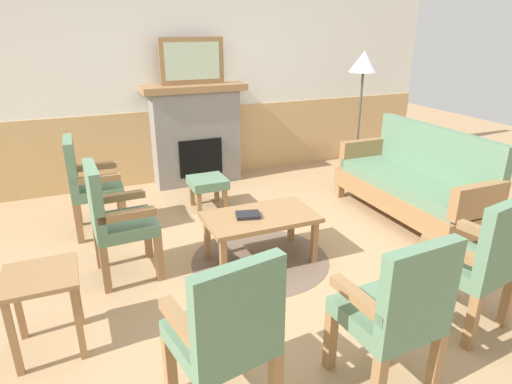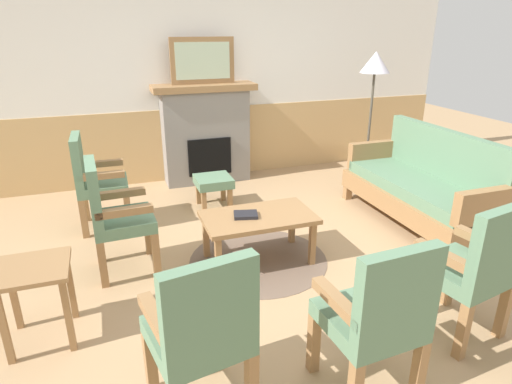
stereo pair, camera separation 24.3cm
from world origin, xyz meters
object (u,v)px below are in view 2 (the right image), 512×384
Objects in this scene: fireplace at (206,133)px; footstool at (213,183)px; armchair_by_window_left at (113,213)px; armchair_near_fireplace at (94,178)px; armchair_front_center at (474,265)px; armchair_corner_left at (202,329)px; couch at (421,187)px; book_on_table at (246,215)px; framed_picture at (203,61)px; side_table at (35,282)px; armchair_front_left at (378,314)px; floor_lamp_by_couch at (375,71)px; coffee_table at (258,221)px.

fireplace is 1.00m from footstool.
armchair_near_fireplace is at bearing 98.50° from armchair_by_window_left.
armchair_front_center is at bearing -37.19° from armchair_by_window_left.
armchair_corner_left is (0.51, -2.64, 0.00)m from armchair_near_fireplace.
armchair_near_fireplace is 3.46m from armchair_front_center.
couch reaches higher than book_on_table.
framed_picture is 2.97m from couch.
side_table is at bearing 133.54° from armchair_corner_left.
footstool is at bearing 48.64° from side_table.
armchair_front_left and armchair_corner_left have the same top height.
armchair_near_fireplace is (-1.21, 1.19, 0.08)m from book_on_table.
armchair_corner_left is 0.58× the size of floor_lamp_by_couch.
couch is 2.25m from footstool.
footstool is 2.89m from armchair_corner_left.
armchair_front_center is at bearing -48.60° from armchair_near_fireplace.
armchair_front_left is at bearing -82.82° from book_on_table.
framed_picture is at bearing 103.79° from armchair_front_center.
armchair_by_window_left is (-1.25, -2.03, -1.02)m from framed_picture.
side_table is (-1.70, -0.51, 0.05)m from coffee_table.
couch is 2.55m from armchair_front_left.
couch reaches higher than side_table.
side_table is (-0.52, -0.74, -0.10)m from armchair_by_window_left.
floor_lamp_by_couch is at bearing 20.85° from armchair_by_window_left.
armchair_front_left is (1.42, -2.83, 0.00)m from armchair_near_fireplace.
side_table is at bearing -152.20° from floor_lamp_by_couch.
framed_picture is 2.11m from floor_lamp_by_couch.
armchair_front_left reaches higher than side_table.
footstool is 0.73× the size of side_table.
side_table is at bearing -161.74° from book_on_table.
armchair_front_center is 1.78× the size of side_table.
coffee_table is at bearing -10.86° from armchair_by_window_left.
framed_picture reaches higher than footstool.
armchair_front_center is at bearing -119.28° from couch.
footstool is at bearing 149.58° from couch.
armchair_by_window_left is 1.00× the size of armchair_front_left.
armchair_corner_left is (-2.68, -1.64, 0.14)m from couch.
framed_picture is 0.82× the size of armchair_near_fireplace.
armchair_front_center reaches higher than footstool.
book_on_table is 0.12× the size of floor_lamp_by_couch.
footstool is (-0.07, 1.33, -0.10)m from coffee_table.
fireplace reaches higher than armchair_front_left.
book_on_table is at bearing -11.53° from armchair_by_window_left.
armchair_front_left reaches higher than footstool.
side_table is 4.31m from floor_lamp_by_couch.
framed_picture is 0.82× the size of armchair_by_window_left.
armchair_near_fireplace is 1.00× the size of armchair_corner_left.
floor_lamp_by_couch is (2.82, 2.88, 0.91)m from armchair_corner_left.
book_on_table is 0.36× the size of side_table.
coffee_table is at bearing -42.12° from armchair_near_fireplace.
armchair_corner_left is (-0.91, 0.19, 0.00)m from armchair_front_left.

